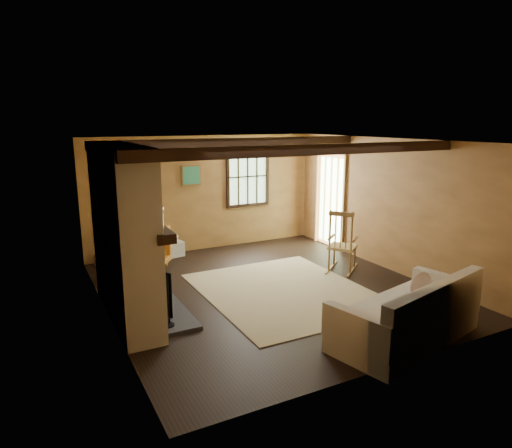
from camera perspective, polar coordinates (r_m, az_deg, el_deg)
ground at (r=7.55m, az=1.47°, el=-8.15°), size 5.50×5.50×0.00m
room_envelope at (r=7.46m, az=2.07°, el=4.58°), size 5.02×5.52×2.44m
fireplace at (r=6.48m, az=-15.99°, el=-1.99°), size 1.02×2.30×2.40m
rug at (r=7.48m, az=3.57°, el=-8.35°), size 2.50×3.00×0.01m
rocking_chair at (r=8.46m, az=10.71°, el=-2.61°), size 0.91×0.85×1.14m
sofa at (r=6.09m, az=18.64°, el=-11.11°), size 2.25×1.38×0.85m
firewood_pile at (r=9.17m, az=-17.63°, el=-4.17°), size 0.63×0.11×0.23m
laundry_basket at (r=9.43m, az=-10.75°, el=-3.09°), size 0.56×0.46×0.30m
basket_pillow at (r=9.37m, az=-10.81°, el=-1.64°), size 0.45×0.39×0.19m
armchair at (r=8.58m, az=-14.41°, el=-3.09°), size 1.24×1.24×0.81m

